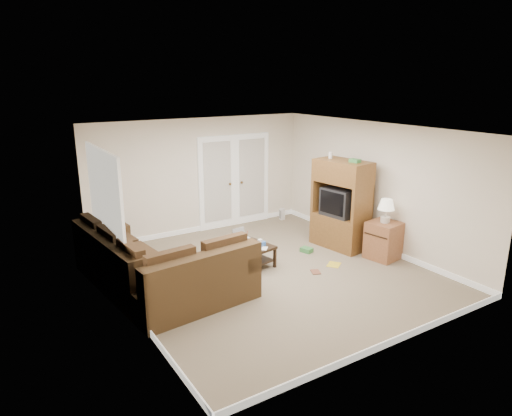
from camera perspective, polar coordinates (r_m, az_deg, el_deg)
floor at (r=8.13m, az=1.67°, el=-8.03°), size 5.50×5.50×0.00m
ceiling at (r=7.48m, az=1.82°, el=9.77°), size 5.00×5.50×0.02m
wall_left at (r=6.71m, az=-16.34°, el=-2.52°), size 0.02×5.50×2.50m
wall_right at (r=9.29m, az=14.69°, el=2.64°), size 0.02×5.50×2.50m
wall_back at (r=10.05m, az=-7.01°, el=4.01°), size 5.00×0.02×2.50m
wall_front at (r=5.75m, az=17.21°, el=-5.70°), size 5.00×0.02×2.50m
baseboards at (r=8.11m, az=1.67°, el=-7.71°), size 5.00×5.50×0.10m
french_doors at (r=10.44m, az=-2.66°, el=3.36°), size 1.80×0.05×2.13m
window_left at (r=7.57m, az=-18.37°, el=1.74°), size 0.05×1.92×1.42m
sectional_sofa at (r=7.43m, az=-12.59°, el=-7.81°), size 2.26×3.02×0.91m
coffee_table at (r=8.44m, az=-0.89°, el=-5.49°), size 0.67×1.05×0.67m
tv_armoire at (r=9.22m, az=10.58°, el=0.50°), size 0.76×1.18×1.90m
side_cabinet at (r=8.93m, az=15.68°, el=-3.54°), size 0.63×0.63×1.16m
space_heater at (r=11.05m, az=3.29°, el=-0.76°), size 0.12×0.10×0.27m
floor_magazine at (r=8.56m, az=9.71°, el=-6.99°), size 0.36×0.34×0.01m
floor_greenbox at (r=9.07m, az=6.34°, el=-5.23°), size 0.22×0.26×0.09m
floor_book at (r=8.17m, az=6.94°, el=-7.96°), size 0.22×0.25×0.02m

